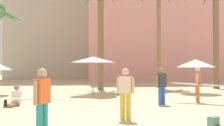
{
  "coord_description": "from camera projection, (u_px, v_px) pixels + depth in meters",
  "views": [
    {
      "loc": [
        -1.76,
        -5.84,
        1.7
      ],
      "look_at": [
        -0.44,
        7.81,
        1.94
      ],
      "focal_mm": 45.09,
      "sensor_mm": 36.0,
      "label": 1
    }
  ],
  "objects": [
    {
      "name": "person_mid_right",
      "position": [
        125.0,
        92.0,
        9.15
      ],
      "size": [
        0.59,
        0.37,
        1.69
      ],
      "rotation": [
        0.0,
        0.0,
        4.28
      ],
      "color": "gold",
      "rests_on": "ground"
    },
    {
      "name": "backpack",
      "position": [
        214.0,
        125.0,
        7.36
      ],
      "size": [
        0.35,
        0.34,
        0.42
      ],
      "rotation": [
        0.0,
        0.0,
        5.27
      ],
      "color": "#4D826F",
      "rests_on": "ground"
    },
    {
      "name": "cafe_umbrella_1",
      "position": [
        93.0,
        60.0,
        17.39
      ],
      "size": [
        2.77,
        2.77,
        2.4
      ],
      "color": "gray",
      "rests_on": "ground"
    },
    {
      "name": "person_mid_left",
      "position": [
        15.0,
        99.0,
        12.53
      ],
      "size": [
        0.62,
        0.97,
        0.93
      ],
      "rotation": [
        0.0,
        0.0,
        4.42
      ],
      "color": "#936B51",
      "rests_on": "ground"
    },
    {
      "name": "hotel_pink",
      "position": [
        165.0,
        12.0,
        39.25
      ],
      "size": [
        21.32,
        9.9,
        19.13
      ],
      "primitive_type": "cube",
      "color": "pink",
      "rests_on": "ground"
    },
    {
      "name": "cafe_umbrella_0",
      "position": [
        196.0,
        63.0,
        18.66
      ],
      "size": [
        2.57,
        2.57,
        2.28
      ],
      "color": "gray",
      "rests_on": "ground"
    },
    {
      "name": "person_mid_center",
      "position": [
        199.0,
        84.0,
        13.65
      ],
      "size": [
        2.76,
        1.89,
        1.75
      ],
      "rotation": [
        0.0,
        0.0,
        2.66
      ],
      "color": "orange",
      "rests_on": "ground"
    },
    {
      "name": "person_near_left",
      "position": [
        43.0,
        99.0,
        7.02
      ],
      "size": [
        2.92,
        1.65,
        1.69
      ],
      "rotation": [
        0.0,
        0.0,
        5.77
      ],
      "color": "teal",
      "rests_on": "ground"
    },
    {
      "name": "person_far_left",
      "position": [
        162.0,
        85.0,
        12.93
      ],
      "size": [
        0.59,
        0.37,
        1.7
      ],
      "rotation": [
        0.0,
        0.0,
        5.14
      ],
      "color": "blue",
      "rests_on": "ground"
    }
  ]
}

